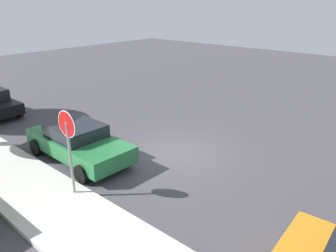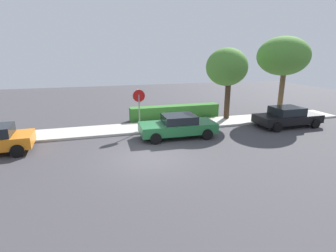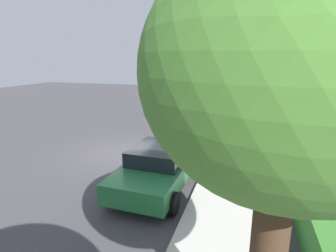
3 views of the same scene
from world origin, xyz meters
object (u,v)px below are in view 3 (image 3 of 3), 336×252
parked_car_green (160,165)px  street_tree_far (256,53)px  stop_sign (218,119)px  parked_car_orange (208,110)px  street_tree_mid_block (286,78)px

parked_car_green → street_tree_far: bearing=167.4°
street_tree_far → stop_sign: bearing=-6.6°
parked_car_orange → street_tree_mid_block: size_ratio=0.75×
stop_sign → parked_car_green: stop_sign is taller
parked_car_green → street_tree_far: (-12.82, 2.85, 3.81)m
stop_sign → parked_car_green: (2.04, -1.61, -1.21)m
stop_sign → parked_car_green: bearing=-38.2°
stop_sign → street_tree_far: street_tree_far is taller
parked_car_orange → street_tree_mid_block: bearing=11.5°
parked_car_green → street_tree_mid_block: (4.69, 3.00, 3.21)m
parked_car_green → street_tree_mid_block: bearing=32.6°
parked_car_green → parked_car_orange: parked_car_orange is taller
stop_sign → street_tree_far: bearing=173.4°
parked_car_green → parked_car_orange: (-9.88, 0.03, 0.02)m
parked_car_orange → stop_sign: bearing=11.4°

